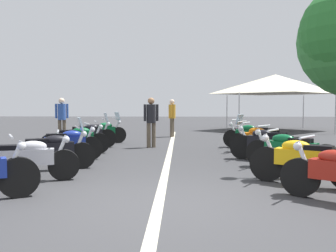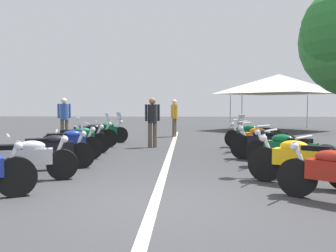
{
  "view_description": "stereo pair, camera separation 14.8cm",
  "coord_description": "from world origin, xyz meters",
  "px_view_note": "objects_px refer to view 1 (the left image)",
  "views": [
    {
      "loc": [
        -5.39,
        -0.32,
        1.49
      ],
      "look_at": [
        4.41,
        0.0,
        0.91
      ],
      "focal_mm": 39.31,
      "sensor_mm": 36.0,
      "label": 1
    },
    {
      "loc": [
        -5.39,
        -0.47,
        1.49
      ],
      "look_at": [
        4.41,
        0.0,
        0.91
      ],
      "focal_mm": 39.31,
      "sensor_mm": 36.0,
      "label": 2
    }
  ],
  "objects_px": {
    "motorcycle_left_row_4": "(76,139)",
    "motorcycle_right_row_4": "(261,139)",
    "motorcycle_right_row_2": "(290,150)",
    "bystander_2": "(151,118)",
    "motorcycle_right_row_3": "(268,143)",
    "motorcycle_left_row_3": "(66,144)",
    "motorcycle_left_row_5": "(87,135)",
    "motorcycle_left_row_2": "(49,150)",
    "motorcycle_left_row_6": "(102,132)",
    "bystander_1": "(62,116)",
    "motorcycle_right_row_5": "(253,135)",
    "motorcycle_right_row_1": "(305,160)",
    "bystander_0": "(172,115)",
    "event_tent": "(275,84)"
  },
  "relations": [
    {
      "from": "motorcycle_left_row_3",
      "to": "motorcycle_left_row_5",
      "type": "bearing_deg",
      "value": 67.61
    },
    {
      "from": "motorcycle_right_row_2",
      "to": "bystander_2",
      "type": "bearing_deg",
      "value": -12.8
    },
    {
      "from": "motorcycle_right_row_5",
      "to": "bystander_2",
      "type": "relative_size",
      "value": 1.11
    },
    {
      "from": "motorcycle_left_row_2",
      "to": "motorcycle_right_row_2",
      "type": "height_order",
      "value": "motorcycle_left_row_2"
    },
    {
      "from": "motorcycle_right_row_1",
      "to": "event_tent",
      "type": "height_order",
      "value": "event_tent"
    },
    {
      "from": "motorcycle_right_row_5",
      "to": "bystander_2",
      "type": "distance_m",
      "value": 3.5
    },
    {
      "from": "event_tent",
      "to": "motorcycle_right_row_4",
      "type": "bearing_deg",
      "value": 163.63
    },
    {
      "from": "bystander_2",
      "to": "event_tent",
      "type": "relative_size",
      "value": 0.32
    },
    {
      "from": "bystander_1",
      "to": "motorcycle_left_row_6",
      "type": "bearing_deg",
      "value": -137.11
    },
    {
      "from": "motorcycle_right_row_1",
      "to": "bystander_1",
      "type": "bearing_deg",
      "value": -16.67
    },
    {
      "from": "motorcycle_left_row_6",
      "to": "motorcycle_right_row_4",
      "type": "distance_m",
      "value": 6.03
    },
    {
      "from": "motorcycle_left_row_6",
      "to": "bystander_1",
      "type": "distance_m",
      "value": 2.18
    },
    {
      "from": "motorcycle_left_row_4",
      "to": "motorcycle_right_row_4",
      "type": "relative_size",
      "value": 1.07
    },
    {
      "from": "motorcycle_left_row_2",
      "to": "bystander_1",
      "type": "distance_m",
      "value": 6.91
    },
    {
      "from": "motorcycle_left_row_4",
      "to": "motorcycle_left_row_5",
      "type": "bearing_deg",
      "value": 73.73
    },
    {
      "from": "motorcycle_left_row_4",
      "to": "motorcycle_right_row_3",
      "type": "distance_m",
      "value": 5.56
    },
    {
      "from": "motorcycle_right_row_3",
      "to": "motorcycle_right_row_5",
      "type": "height_order",
      "value": "motorcycle_right_row_3"
    },
    {
      "from": "motorcycle_right_row_2",
      "to": "motorcycle_right_row_4",
      "type": "bearing_deg",
      "value": -51.0
    },
    {
      "from": "motorcycle_right_row_4",
      "to": "bystander_0",
      "type": "height_order",
      "value": "bystander_0"
    },
    {
      "from": "motorcycle_left_row_6",
      "to": "motorcycle_right_row_1",
      "type": "relative_size",
      "value": 0.96
    },
    {
      "from": "bystander_0",
      "to": "motorcycle_right_row_4",
      "type": "bearing_deg",
      "value": 132.71
    },
    {
      "from": "motorcycle_left_row_2",
      "to": "event_tent",
      "type": "bearing_deg",
      "value": 34.81
    },
    {
      "from": "motorcycle_right_row_3",
      "to": "motorcycle_right_row_4",
      "type": "bearing_deg",
      "value": -68.09
    },
    {
      "from": "motorcycle_left_row_5",
      "to": "motorcycle_right_row_4",
      "type": "relative_size",
      "value": 1.04
    },
    {
      "from": "motorcycle_left_row_4",
      "to": "motorcycle_right_row_1",
      "type": "xyz_separation_m",
      "value": [
        -4.1,
        -5.41,
        0.02
      ]
    },
    {
      "from": "bystander_2",
      "to": "motorcycle_left_row_2",
      "type": "bearing_deg",
      "value": -42.81
    },
    {
      "from": "motorcycle_left_row_6",
      "to": "motorcycle_right_row_1",
      "type": "bearing_deg",
      "value": -83.48
    },
    {
      "from": "motorcycle_right_row_4",
      "to": "bystander_0",
      "type": "relative_size",
      "value": 1.08
    },
    {
      "from": "motorcycle_left_row_2",
      "to": "motorcycle_left_row_5",
      "type": "distance_m",
      "value": 4.25
    },
    {
      "from": "motorcycle_right_row_5",
      "to": "event_tent",
      "type": "height_order",
      "value": "event_tent"
    },
    {
      "from": "bystander_0",
      "to": "bystander_1",
      "type": "height_order",
      "value": "bystander_1"
    },
    {
      "from": "bystander_0",
      "to": "motorcycle_right_row_3",
      "type": "bearing_deg",
      "value": 127.24
    },
    {
      "from": "motorcycle_left_row_5",
      "to": "bystander_1",
      "type": "xyz_separation_m",
      "value": [
        2.39,
        1.65,
        0.57
      ]
    },
    {
      "from": "motorcycle_left_row_3",
      "to": "motorcycle_right_row_5",
      "type": "distance_m",
      "value": 6.19
    },
    {
      "from": "motorcycle_left_row_5",
      "to": "bystander_1",
      "type": "bearing_deg",
      "value": 104.4
    },
    {
      "from": "motorcycle_left_row_3",
      "to": "bystander_2",
      "type": "xyz_separation_m",
      "value": [
        3.14,
        -2.0,
        0.56
      ]
    },
    {
      "from": "bystander_1",
      "to": "event_tent",
      "type": "relative_size",
      "value": 0.33
    },
    {
      "from": "bystander_2",
      "to": "motorcycle_right_row_5",
      "type": "bearing_deg",
      "value": 67.08
    },
    {
      "from": "motorcycle_left_row_4",
      "to": "motorcycle_right_row_4",
      "type": "xyz_separation_m",
      "value": [
        0.23,
        -5.58,
        0.0
      ]
    },
    {
      "from": "motorcycle_left_row_6",
      "to": "motorcycle_right_row_2",
      "type": "relative_size",
      "value": 1.0
    },
    {
      "from": "motorcycle_left_row_6",
      "to": "bystander_0",
      "type": "distance_m",
      "value": 4.1
    },
    {
      "from": "motorcycle_right_row_3",
      "to": "bystander_2",
      "type": "height_order",
      "value": "bystander_2"
    },
    {
      "from": "motorcycle_left_row_3",
      "to": "motorcycle_right_row_3",
      "type": "relative_size",
      "value": 0.96
    },
    {
      "from": "motorcycle_left_row_2",
      "to": "motorcycle_right_row_5",
      "type": "xyz_separation_m",
      "value": [
        4.31,
        -5.41,
        -0.01
      ]
    },
    {
      "from": "motorcycle_left_row_3",
      "to": "motorcycle_right_row_2",
      "type": "xyz_separation_m",
      "value": [
        -1.22,
        -5.47,
        0.01
      ]
    },
    {
      "from": "bystander_2",
      "to": "motorcycle_right_row_4",
      "type": "bearing_deg",
      "value": 46.39
    },
    {
      "from": "motorcycle_right_row_2",
      "to": "motorcycle_right_row_5",
      "type": "relative_size",
      "value": 0.93
    },
    {
      "from": "motorcycle_left_row_3",
      "to": "event_tent",
      "type": "relative_size",
      "value": 0.34
    },
    {
      "from": "motorcycle_left_row_6",
      "to": "motorcycle_right_row_3",
      "type": "distance_m",
      "value": 6.65
    },
    {
      "from": "motorcycle_right_row_2",
      "to": "bystander_0",
      "type": "height_order",
      "value": "bystander_0"
    }
  ]
}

